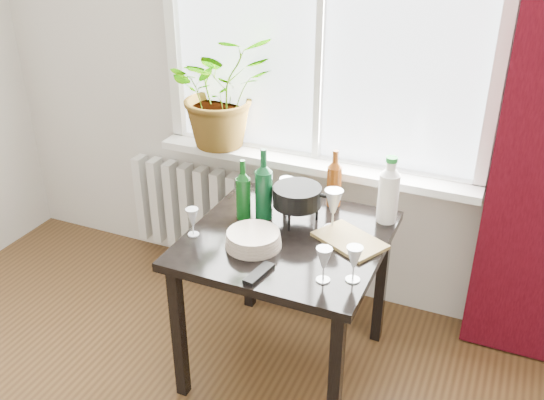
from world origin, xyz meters
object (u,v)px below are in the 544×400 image
at_px(wineglass_back_center, 333,209).
at_px(cutting_board, 350,240).
at_px(wine_bottle_right, 264,184).
at_px(wineglass_back_left, 287,194).
at_px(bottle_amber, 334,177).
at_px(tv_remote, 259,273).
at_px(wine_bottle_left, 243,189).
at_px(wineglass_front_left, 193,222).
at_px(wineglass_front_right, 324,264).
at_px(plate_stack, 253,239).
at_px(radiator, 195,209).
at_px(fondue_pot, 297,204).
at_px(wineglass_far_right, 354,263).
at_px(table, 287,253).
at_px(potted_plant, 222,90).
at_px(cleaning_bottle, 389,189).

relative_size(wineglass_back_center, cutting_board, 0.66).
height_order(wine_bottle_right, wineglass_back_left, wine_bottle_right).
relative_size(bottle_amber, tv_remote, 1.78).
distance_m(wine_bottle_left, bottle_amber, 0.45).
bearing_deg(wineglass_front_left, wineglass_front_right, -8.90).
xyz_separation_m(wineglass_front_left, cutting_board, (0.65, 0.22, -0.06)).
distance_m(bottle_amber, plate_stack, 0.55).
height_order(radiator, wineglass_front_left, wineglass_front_left).
distance_m(radiator, wineglass_back_left, 0.96).
height_order(fondue_pot, cutting_board, fondue_pot).
distance_m(wineglass_front_right, wineglass_back_left, 0.60).
height_order(bottle_amber, wineglass_far_right, bottle_amber).
bearing_deg(cutting_board, tv_remote, -123.72).
relative_size(table, cutting_board, 2.85).
relative_size(potted_plant, wine_bottle_right, 1.77).
height_order(wineglass_back_left, fondue_pot, fondue_pot).
relative_size(radiator, cleaning_bottle, 2.43).
xyz_separation_m(wineglass_back_left, fondue_pot, (0.09, -0.09, 0.00)).
xyz_separation_m(table, cutting_board, (0.27, 0.06, 0.10)).
height_order(cleaning_bottle, cutting_board, cleaning_bottle).
height_order(wineglass_front_right, plate_stack, wineglass_front_right).
relative_size(fondue_pot, cutting_board, 0.85).
bearing_deg(wineglass_front_right, wineglass_back_center, 103.44).
distance_m(cleaning_bottle, wineglass_front_left, 0.89).
bearing_deg(bottle_amber, wineglass_far_right, -64.72).
bearing_deg(bottle_amber, tv_remote, -96.74).
bearing_deg(cleaning_bottle, potted_plant, 163.24).
bearing_deg(tv_remote, bottle_amber, 92.78).
xyz_separation_m(potted_plant, tv_remote, (0.64, -0.94, -0.40)).
xyz_separation_m(potted_plant, fondue_pot, (0.62, -0.47, -0.33)).
distance_m(wineglass_back_left, tv_remote, 0.57).
relative_size(wine_bottle_left, wine_bottle_right, 0.84).
relative_size(wineglass_front_right, wineglass_back_left, 0.92).
bearing_deg(wine_bottle_right, wineglass_front_left, -128.62).
distance_m(potted_plant, fondue_pot, 0.84).
relative_size(cleaning_bottle, fondue_pot, 1.29).
xyz_separation_m(radiator, potted_plant, (0.22, -0.02, 0.77)).
xyz_separation_m(wine_bottle_right, cutting_board, (0.43, -0.06, -0.17)).
bearing_deg(table, plate_stack, -126.94).
distance_m(table, bottle_amber, 0.44).
relative_size(potted_plant, plate_stack, 2.51).
relative_size(radiator, wineglass_front_left, 5.99).
distance_m(fondue_pot, tv_remote, 0.48).
bearing_deg(wineglass_back_center, radiator, 154.38).
xyz_separation_m(cleaning_bottle, wineglass_back_center, (-0.21, -0.17, -0.07)).
bearing_deg(wineglass_front_left, bottle_amber, 47.53).
bearing_deg(wineglass_back_center, tv_remote, -107.69).
bearing_deg(fondue_pot, wine_bottle_left, 178.83).
bearing_deg(cutting_board, wineglass_back_center, 141.96).
bearing_deg(fondue_pot, potted_plant, 125.94).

